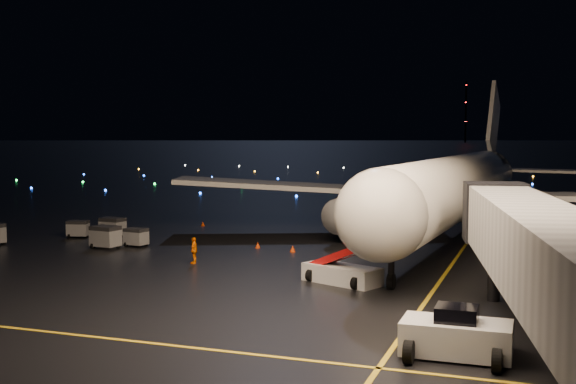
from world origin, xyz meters
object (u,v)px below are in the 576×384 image
Objects in this scene: belt_loader at (342,255)px; baggage_cart_2 at (113,228)px; baggage_cart_1 at (105,237)px; baggage_cart_3 at (78,229)px; crew_c at (194,250)px; baggage_cart_0 at (136,237)px; airliner at (461,152)px; pushback_tug at (456,331)px.

belt_loader reaches higher than baggage_cart_2.
baggage_cart_1 is 7.38m from baggage_cart_3.
crew_c is at bearing -44.23° from baggage_cart_3.
baggage_cart_3 is (-5.85, 4.49, -0.16)m from baggage_cart_1.
baggage_cart_0 is 6.18m from baggage_cart_2.
crew_c is (-16.42, -19.56, -6.69)m from airliner.
airliner is 30.36× the size of baggage_cart_3.
airliner reaches higher than baggage_cart_2.
baggage_cart_2 is at bearing 176.43° from belt_loader.
airliner is at bearing 95.47° from pushback_tug.
baggage_cart_2 is (-32.97, 25.11, -0.19)m from pushback_tug.
baggage_cart_2 is at bearing -135.98° from crew_c.
pushback_tug is at bearing -28.09° from baggage_cart_0.
pushback_tug is at bearing -33.40° from belt_loader.
crew_c is 17.67m from baggage_cart_3.
belt_loader is at bearing 65.30° from crew_c.
pushback_tug is 0.61× the size of belt_loader.
baggage_cart_0 is at bearing 52.62° from baggage_cart_1.
crew_c is 15.89m from baggage_cart_2.
belt_loader is 3.56× the size of baggage_cart_2.
crew_c is 0.92× the size of baggage_cart_2.
belt_loader is at bearing -39.02° from baggage_cart_3.
baggage_cart_2 is at bearing 5.97° from baggage_cart_3.
belt_loader is at bearing -9.90° from baggage_cart_1.
airliner is 34.74m from baggage_cart_3.
crew_c is at bearing -12.99° from baggage_cart_1.
crew_c is 1.07× the size of baggage_cart_3.
crew_c reaches higher than baggage_cart_1.
baggage_cart_1 reaches higher than baggage_cart_0.
crew_c is 0.88× the size of baggage_cart_1.
baggage_cart_3 is at bearing 169.10° from baggage_cart_0.
airliner is 23.85m from belt_loader.
baggage_cart_3 is (-7.60, 2.73, 0.01)m from baggage_cart_0.
baggage_cart_2 is at bearing 125.63° from baggage_cart_1.
airliner is 29.09m from baggage_cart_0.
baggage_cart_2 is (-29.27, -10.22, -6.77)m from airliner.
pushback_tug is at bearing -50.50° from baggage_cart_3.
crew_c is at bearing -28.99° from baggage_cart_2.
crew_c is (-11.76, 3.09, -0.82)m from belt_loader.
crew_c reaches higher than baggage_cart_2.
airliner is 36.13m from pushback_tug.
airliner is 12.04× the size of pushback_tug.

